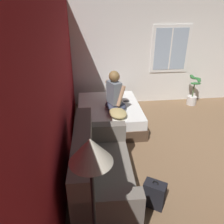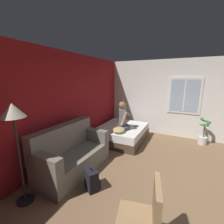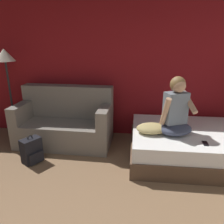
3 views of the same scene
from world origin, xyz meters
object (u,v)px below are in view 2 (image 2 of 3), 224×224
at_px(person_seated, 123,118).
at_px(throw_pillow, 119,130).
at_px(floor_lamp, 14,121).
at_px(potted_plant, 203,135).
at_px(side_chair, 143,218).
at_px(backpack, 92,180).
at_px(couch, 72,154).
at_px(cell_phone, 136,127).
at_px(bed, 122,133).

height_order(person_seated, throw_pillow, person_seated).
bearing_deg(floor_lamp, person_seated, -10.94).
distance_m(floor_lamp, potted_plant, 5.05).
bearing_deg(potted_plant, side_chair, 166.91).
bearing_deg(side_chair, throw_pillow, 29.34).
relative_size(backpack, floor_lamp, 0.27).
bearing_deg(couch, floor_lamp, 174.24).
bearing_deg(cell_phone, side_chair, -158.58).
relative_size(bed, side_chair, 1.77).
distance_m(side_chair, potted_plant, 3.98).
bearing_deg(backpack, cell_phone, -0.86).
xyz_separation_m(bed, person_seated, (-0.21, -0.11, 0.60)).
height_order(throw_pillow, potted_plant, potted_plant).
bearing_deg(bed, person_seated, -152.16).
bearing_deg(person_seated, floor_lamp, 169.06).
xyz_separation_m(bed, backpack, (-2.41, -0.40, -0.04)).
xyz_separation_m(couch, floor_lamp, (-1.06, 0.11, 1.04)).
distance_m(couch, cell_phone, 2.40).
bearing_deg(backpack, floor_lamp, 131.02).
height_order(couch, potted_plant, couch).
xyz_separation_m(couch, cell_phone, (2.26, -0.79, 0.09)).
distance_m(bed, potted_plant, 2.58).
relative_size(throw_pillow, cell_phone, 3.33).
bearing_deg(bed, throw_pillow, -166.61).
distance_m(bed, floor_lamp, 3.41).
height_order(backpack, potted_plant, potted_plant).
height_order(bed, person_seated, person_seated).
xyz_separation_m(backpack, cell_phone, (2.58, -0.04, 0.29)).
height_order(bed, side_chair, side_chair).
bearing_deg(potted_plant, couch, 136.17).
relative_size(backpack, cell_phone, 3.18).
relative_size(couch, person_seated, 1.97).
bearing_deg(cell_phone, throw_pillow, 159.45).
bearing_deg(cell_phone, backpack, -178.28).
bearing_deg(couch, throw_pillow, -17.38).
distance_m(throw_pillow, floor_lamp, 2.81).
xyz_separation_m(person_seated, potted_plant, (1.03, -2.33, -0.53)).
bearing_deg(throw_pillow, floor_lamp, 167.24).
relative_size(side_chair, cell_phone, 6.81).
height_order(bed, throw_pillow, throw_pillow).
distance_m(couch, floor_lamp, 1.49).
xyz_separation_m(bed, throw_pillow, (-0.55, -0.13, 0.31)).
distance_m(couch, person_seated, 1.99).
distance_m(person_seated, backpack, 2.31).
xyz_separation_m(throw_pillow, potted_plant, (1.37, -2.31, -0.25)).
distance_m(bed, couch, 2.13).
bearing_deg(backpack, potted_plant, -32.32).
bearing_deg(cell_phone, couch, 163.32).
distance_m(cell_phone, potted_plant, 2.11).
bearing_deg(person_seated, backpack, -172.51).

